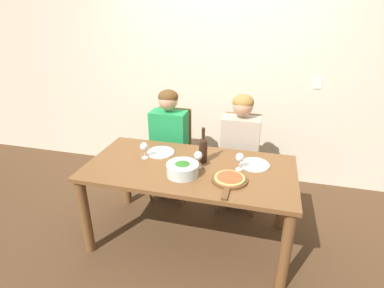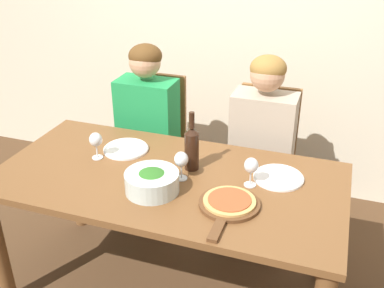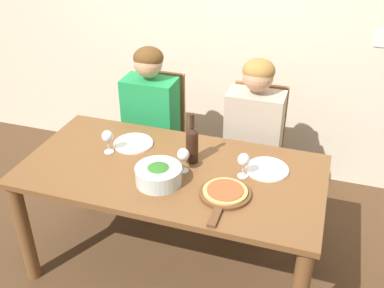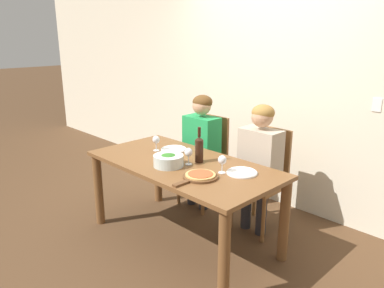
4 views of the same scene
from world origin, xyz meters
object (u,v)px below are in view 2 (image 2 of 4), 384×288
wine_bottle (192,147)px  dinner_plate_left (126,149)px  chair_left (155,142)px  person_woman (147,119)px  wine_glass_centre (181,161)px  pizza_on_board (229,204)px  chair_right (263,159)px  wine_glass_left (96,141)px  wine_glass_right (251,167)px  person_man (262,136)px  broccoli_bowl (152,182)px  dinner_plate_right (279,177)px

wine_bottle → dinner_plate_left: (-0.42, 0.07, -0.12)m
chair_left → person_woman: person_woman is taller
dinner_plate_left → wine_glass_centre: wine_glass_centre is taller
wine_bottle → pizza_on_board: size_ratio=0.76×
chair_right → dinner_plate_left: bearing=-140.3°
person_woman → wine_bottle: person_woman is taller
wine_glass_left → wine_glass_right: size_ratio=1.00×
wine_bottle → dinner_plate_left: size_ratio=1.26×
pizza_on_board → wine_glass_right: 0.23m
person_woman → wine_glass_left: bearing=-92.6°
chair_right → wine_glass_right: (0.05, -0.70, 0.34)m
chair_right → dinner_plate_left: chair_right is taller
chair_left → person_woman: size_ratio=0.80×
person_man → wine_glass_left: person_man is taller
person_man → pizza_on_board: person_man is taller
person_man → wine_glass_centre: person_man is taller
dinner_plate_left → wine_glass_left: wine_glass_left is taller
chair_left → wine_glass_left: chair_left is taller
wine_glass_right → wine_glass_centre: size_ratio=1.00×
wine_bottle → broccoli_bowl: 0.29m
broccoli_bowl → pizza_on_board: broccoli_bowl is taller
chair_right → dinner_plate_right: bearing=-73.6°
chair_left → dinner_plate_right: bearing=-32.4°
person_woman → person_man: (0.77, 0.00, 0.00)m
wine_bottle → dinner_plate_right: (0.45, 0.04, -0.12)m
person_man → dinner_plate_right: (0.18, -0.48, 0.02)m
wine_bottle → dinner_plate_left: wine_bottle is taller
broccoli_bowl → chair_right: bearing=67.3°
person_woman → wine_glass_right: bearing=-35.7°
pizza_on_board → chair_left: bearing=130.1°
wine_bottle → dinner_plate_right: bearing=5.7°
chair_right → wine_glass_left: (-0.79, -0.70, 0.34)m
broccoli_bowl → wine_glass_left: bearing=153.9°
chair_right → dinner_plate_left: 0.92m
chair_right → wine_glass_centre: chair_right is taller
dinner_plate_right → dinner_plate_left: bearing=178.2°
person_man → wine_glass_left: 0.99m
chair_left → dinner_plate_left: size_ratio=3.92×
wine_glass_left → pizza_on_board: bearing=-14.8°
chair_left → chair_right: (0.77, 0.00, 0.00)m
wine_bottle → wine_glass_left: wine_bottle is taller
dinner_plate_right → wine_glass_left: size_ratio=1.67×
chair_left → person_man: 0.81m
dinner_plate_left → chair_left: bearing=97.8°
broccoli_bowl → dinner_plate_right: (0.56, 0.31, -0.04)m
dinner_plate_left → wine_glass_left: 0.20m
chair_right → pizza_on_board: 0.95m
chair_left → wine_glass_left: 0.78m
person_woman → wine_glass_right: (0.82, -0.59, 0.11)m
dinner_plate_right → wine_glass_right: (-0.12, -0.11, 0.10)m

